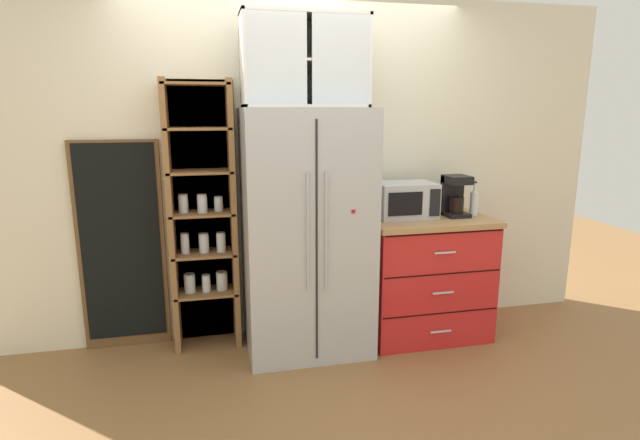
% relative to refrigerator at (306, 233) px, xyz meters
% --- Properties ---
extents(ground_plane, '(10.68, 10.68, 0.00)m').
position_rel_refrigerator_xyz_m(ground_plane, '(-0.00, -0.02, -0.87)').
color(ground_plane, olive).
extents(wall_back_cream, '(4.99, 0.10, 2.55)m').
position_rel_refrigerator_xyz_m(wall_back_cream, '(-0.00, 0.38, 0.40)').
color(wall_back_cream, silver).
rests_on(wall_back_cream, ground).
extents(refrigerator, '(0.88, 0.69, 1.74)m').
position_rel_refrigerator_xyz_m(refrigerator, '(0.00, 0.00, 0.00)').
color(refrigerator, '#B7BABF').
rests_on(refrigerator, ground).
extents(pantry_shelf_column, '(0.52, 0.30, 1.94)m').
position_rel_refrigerator_xyz_m(pantry_shelf_column, '(-0.72, 0.26, 0.10)').
color(pantry_shelf_column, brown).
rests_on(pantry_shelf_column, ground).
extents(counter_cabinet, '(0.94, 0.65, 0.93)m').
position_rel_refrigerator_xyz_m(counter_cabinet, '(0.93, 0.02, -0.40)').
color(counter_cabinet, red).
rests_on(counter_cabinet, ground).
extents(microwave, '(0.44, 0.33, 0.26)m').
position_rel_refrigerator_xyz_m(microwave, '(0.77, 0.07, 0.19)').
color(microwave, '#B7BABF').
rests_on(microwave, counter_cabinet).
extents(coffee_maker, '(0.17, 0.20, 0.31)m').
position_rel_refrigerator_xyz_m(coffee_maker, '(1.16, 0.03, 0.22)').
color(coffee_maker, black).
rests_on(coffee_maker, counter_cabinet).
extents(mug_cream, '(0.12, 0.08, 0.09)m').
position_rel_refrigerator_xyz_m(mug_cream, '(0.94, -0.02, 0.11)').
color(mug_cream, silver).
rests_on(mug_cream, counter_cabinet).
extents(mug_red, '(0.11, 0.08, 0.08)m').
position_rel_refrigerator_xyz_m(mug_red, '(0.94, -0.02, 0.11)').
color(mug_red, red).
rests_on(mug_red, counter_cabinet).
extents(bottle_clear, '(0.06, 0.06, 0.26)m').
position_rel_refrigerator_xyz_m(bottle_clear, '(1.31, 0.00, 0.18)').
color(bottle_clear, silver).
rests_on(bottle_clear, counter_cabinet).
extents(upper_cabinet, '(0.84, 0.32, 0.60)m').
position_rel_refrigerator_xyz_m(upper_cabinet, '(-0.00, 0.05, 1.17)').
color(upper_cabinet, silver).
rests_on(upper_cabinet, refrigerator).
extents(chalkboard_menu, '(0.60, 0.04, 1.53)m').
position_rel_refrigerator_xyz_m(chalkboard_menu, '(-1.29, 0.31, -0.10)').
color(chalkboard_menu, brown).
rests_on(chalkboard_menu, ground).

